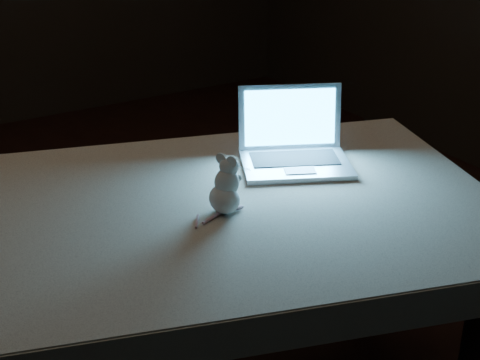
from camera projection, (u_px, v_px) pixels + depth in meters
floor at (145, 317)px, 2.71m from camera, size 5.00×5.00×0.00m
table at (218, 323)px, 2.04m from camera, size 1.64×1.31×0.77m
tablecloth at (239, 209)px, 1.95m from camera, size 1.80×1.50×0.10m
laptop at (297, 134)px, 2.05m from camera, size 0.41×0.39×0.22m
plush_mouse at (224, 185)px, 1.80m from camera, size 0.13×0.13×0.16m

